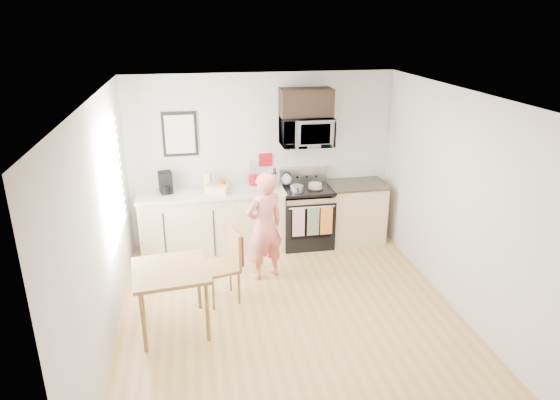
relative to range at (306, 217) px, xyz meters
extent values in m
plane|color=#AC7E42|center=(-0.63, -1.98, -0.44)|extent=(4.60, 4.60, 0.00)
cube|color=beige|center=(-0.63, 0.32, 0.86)|extent=(4.00, 0.04, 2.60)
cube|color=beige|center=(-0.63, -4.28, 0.86)|extent=(4.00, 0.04, 2.60)
cube|color=beige|center=(-2.63, -1.98, 0.86)|extent=(0.04, 4.60, 2.60)
cube|color=beige|center=(1.37, -1.98, 0.86)|extent=(0.04, 4.60, 2.60)
cube|color=silver|center=(-0.63, -1.98, 2.16)|extent=(4.00, 4.60, 0.04)
cube|color=silver|center=(-2.61, -1.18, 1.11)|extent=(0.02, 1.40, 1.50)
cube|color=silver|center=(-2.60, -1.18, 1.11)|extent=(0.01, 1.30, 1.40)
cube|color=tan|center=(-1.43, 0.02, 0.01)|extent=(2.10, 0.60, 0.90)
cube|color=beige|center=(-1.43, 0.02, 0.48)|extent=(2.14, 0.64, 0.04)
cube|color=tan|center=(0.80, 0.02, 0.01)|extent=(0.84, 0.60, 0.90)
cube|color=black|center=(0.80, 0.02, 0.48)|extent=(0.88, 0.64, 0.04)
cube|color=black|center=(0.00, 0.00, -0.05)|extent=(0.76, 0.65, 0.77)
cube|color=black|center=(0.00, -0.32, 0.01)|extent=(0.61, 0.02, 0.45)
cube|color=#B4B5B9|center=(0.00, -0.31, 0.34)|extent=(0.74, 0.02, 0.14)
cylinder|color=#B4B5B9|center=(0.00, -0.36, 0.30)|extent=(0.68, 0.02, 0.02)
cube|color=black|center=(0.00, 0.00, 0.46)|extent=(0.76, 0.65, 0.04)
cube|color=#B4B5B9|center=(0.00, 0.27, 0.60)|extent=(0.76, 0.08, 0.24)
cube|color=beige|center=(-0.20, -0.37, 0.08)|extent=(0.18, 0.02, 0.44)
cube|color=#536A47|center=(0.02, -0.37, 0.08)|extent=(0.18, 0.02, 0.44)
cube|color=#C2631D|center=(0.22, -0.37, 0.08)|extent=(0.18, 0.02, 0.44)
imported|color=#B4B5B9|center=(0.00, 0.10, 1.32)|extent=(0.76, 0.51, 0.42)
cube|color=black|center=(0.00, 0.15, 1.74)|extent=(0.76, 0.35, 0.40)
cube|color=black|center=(-1.83, 0.30, 1.31)|extent=(0.50, 0.03, 0.65)
cube|color=beige|center=(-1.83, 0.28, 1.31)|extent=(0.42, 0.01, 0.56)
cube|color=red|center=(-0.58, 0.31, 0.86)|extent=(0.20, 0.02, 0.20)
imported|color=#BD4134|center=(-0.79, -0.93, 0.31)|extent=(0.64, 0.54, 1.49)
cube|color=brown|center=(-1.98, -1.95, 0.30)|extent=(0.81, 0.81, 0.04)
cylinder|color=brown|center=(-2.28, -2.32, -0.08)|extent=(0.04, 0.04, 0.72)
cylinder|color=brown|center=(-1.61, -2.24, -0.08)|extent=(0.04, 0.04, 0.72)
cylinder|color=brown|center=(-2.35, -1.65, -0.08)|extent=(0.04, 0.04, 0.72)
cylinder|color=brown|center=(-1.69, -1.58, -0.08)|extent=(0.04, 0.04, 0.72)
cube|color=brown|center=(-1.40, -1.44, 0.01)|extent=(0.47, 0.47, 0.04)
cube|color=brown|center=(-1.22, -1.39, 0.25)|extent=(0.13, 0.38, 0.46)
cube|color=#53130E|center=(-1.20, -1.39, 0.26)|extent=(0.14, 0.35, 0.39)
cylinder|color=brown|center=(-1.52, -1.64, -0.22)|extent=(0.03, 0.03, 0.42)
cylinder|color=brown|center=(-1.20, -1.56, -0.22)|extent=(0.03, 0.03, 0.42)
cylinder|color=brown|center=(-1.60, -1.32, -0.22)|extent=(0.03, 0.03, 0.42)
cylinder|color=brown|center=(-1.28, -1.24, -0.22)|extent=(0.03, 0.03, 0.42)
cube|color=brown|center=(-0.48, 0.10, 0.60)|extent=(0.10, 0.13, 0.20)
cylinder|color=red|center=(-0.79, 0.23, 0.58)|extent=(0.13, 0.13, 0.16)
imported|color=silver|center=(-1.24, 0.18, 0.53)|extent=(0.30, 0.30, 0.06)
cube|color=tan|center=(-1.47, 0.11, 0.63)|extent=(0.12, 0.12, 0.25)
cube|color=black|center=(-2.08, 0.10, 0.66)|extent=(0.21, 0.24, 0.31)
cylinder|color=black|center=(-2.08, 0.00, 0.58)|extent=(0.12, 0.12, 0.12)
cube|color=#D7BF71|center=(-1.35, -0.07, 0.56)|extent=(0.36, 0.29, 0.12)
cylinder|color=black|center=(0.11, -0.07, 0.49)|extent=(0.24, 0.24, 0.01)
cylinder|color=tan|center=(0.11, -0.07, 0.54)|extent=(0.20, 0.20, 0.07)
sphere|color=silver|center=(-0.28, 0.19, 0.57)|extent=(0.17, 0.17, 0.17)
cone|color=silver|center=(-0.28, 0.19, 0.66)|extent=(0.05, 0.05, 0.05)
torus|color=black|center=(-0.28, 0.19, 0.62)|extent=(0.15, 0.02, 0.15)
cylinder|color=#B4B5B9|center=(-0.19, -0.16, 0.54)|extent=(0.19, 0.19, 0.10)
cylinder|color=black|center=(-0.21, -0.31, 0.57)|extent=(0.04, 0.17, 0.02)
camera|label=1|loc=(-1.66, -6.93, 2.93)|focal=32.00mm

